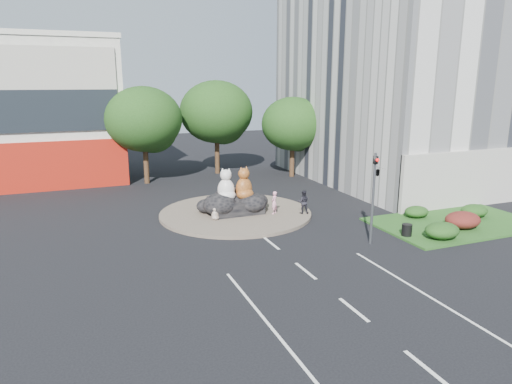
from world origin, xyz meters
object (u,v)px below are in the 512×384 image
at_px(kitten_calico, 215,213).
at_px(litter_bin, 407,230).
at_px(cat_white, 226,184).
at_px(pedestrian_dark, 303,202).
at_px(kitten_white, 259,206).
at_px(cat_tabby, 244,183).
at_px(pedestrian_pink, 274,203).
at_px(parked_car, 57,180).

bearing_deg(kitten_calico, litter_bin, -17.97).
height_order(cat_white, litter_bin, cat_white).
bearing_deg(cat_white, pedestrian_dark, 9.08).
bearing_deg(kitten_calico, pedestrian_dark, 10.28).
xyz_separation_m(kitten_white, litter_bin, (6.14, -7.10, -0.20)).
distance_m(cat_tabby, pedestrian_pink, 2.35).
relative_size(cat_tabby, parked_car, 0.54).
distance_m(cat_tabby, kitten_calico, 2.88).
bearing_deg(pedestrian_dark, parked_car, -21.31).
distance_m(cat_white, parked_car, 16.93).
xyz_separation_m(kitten_white, pedestrian_pink, (0.84, -0.55, 0.29)).
bearing_deg(kitten_calico, kitten_white, 25.01).
height_order(kitten_calico, kitten_white, kitten_white).
bearing_deg(kitten_calico, cat_tabby, 39.49).
distance_m(pedestrian_pink, pedestrian_dark, 1.91).
distance_m(kitten_white, pedestrian_dark, 2.90).
bearing_deg(cat_white, parked_car, 158.10).
bearing_deg(pedestrian_pink, parked_car, -87.63).
xyz_separation_m(pedestrian_pink, litter_bin, (5.30, -6.55, -0.49)).
bearing_deg(pedestrian_pink, litter_bin, 88.17).
bearing_deg(cat_tabby, kitten_white, -46.52).
distance_m(kitten_calico, parked_car, 17.02).
bearing_deg(kitten_white, pedestrian_pink, -55.41).
distance_m(kitten_calico, pedestrian_dark, 5.82).
height_order(cat_white, kitten_white, cat_white).
relative_size(cat_white, pedestrian_pink, 1.43).
relative_size(cat_white, pedestrian_dark, 1.39).
xyz_separation_m(kitten_calico, pedestrian_dark, (5.76, -0.78, 0.34)).
height_order(cat_white, kitten_calico, cat_white).
height_order(kitten_white, pedestrian_dark, pedestrian_dark).
bearing_deg(kitten_calico, parked_car, 141.77).
bearing_deg(cat_white, litter_bin, -13.65).
xyz_separation_m(kitten_calico, kitten_white, (3.12, 0.39, 0.02)).
distance_m(kitten_white, pedestrian_pink, 1.04).
bearing_deg(kitten_white, pedestrian_dark, -46.04).
height_order(parked_car, litter_bin, parked_car).
bearing_deg(cat_white, cat_tabby, 25.51).
bearing_deg(pedestrian_dark, pedestrian_pink, 4.25).
distance_m(cat_white, pedestrian_dark, 5.16).
distance_m(cat_white, cat_tabby, 1.20).
distance_m(pedestrian_dark, parked_car, 21.32).
distance_m(pedestrian_dark, litter_bin, 6.91).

